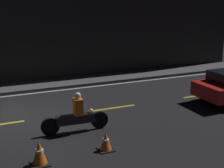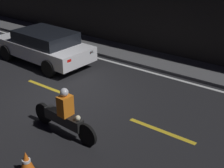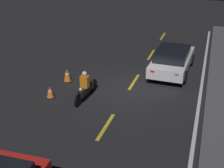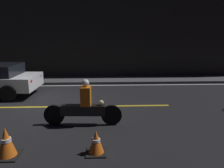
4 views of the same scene
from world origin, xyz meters
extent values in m
plane|color=black|center=(0.00, 0.00, 0.00)|extent=(56.00, 56.00, 0.00)
cube|color=#4C4C4F|center=(0.00, 4.48, 0.06)|extent=(28.00, 1.76, 0.12)
cube|color=black|center=(0.00, 5.51, 3.87)|extent=(28.00, 0.30, 7.75)
cube|color=gold|center=(3.50, 0.00, 0.00)|extent=(2.00, 0.14, 0.01)
cube|color=gold|center=(8.00, 0.00, 0.00)|extent=(2.00, 0.14, 0.01)
cube|color=silver|center=(0.00, 3.35, 0.00)|extent=(25.20, 0.14, 0.01)
cube|color=red|center=(7.01, -0.76, 0.76)|extent=(0.07, 0.20, 0.10)
cube|color=red|center=(7.04, -1.89, 0.76)|extent=(0.07, 0.20, 0.10)
cylinder|color=black|center=(7.74, -0.46, 0.32)|extent=(0.64, 0.20, 0.63)
cylinder|color=black|center=(2.30, -1.69, 0.30)|extent=(0.61, 0.11, 0.60)
cylinder|color=black|center=(0.62, -1.61, 0.30)|extent=(0.61, 0.13, 0.60)
cube|color=black|center=(1.46, -1.65, 0.45)|extent=(1.30, 0.30, 0.30)
sphere|color=#F2EABF|center=(2.00, -1.67, 0.68)|extent=(0.14, 0.14, 0.14)
cube|color=orange|center=(1.56, -1.65, 0.88)|extent=(0.30, 0.37, 0.55)
sphere|color=silver|center=(1.56, -1.65, 1.26)|extent=(0.22, 0.22, 0.22)
cube|color=black|center=(-0.04, -3.31, 0.01)|extent=(0.51, 0.51, 0.03)
cone|color=orange|center=(-0.04, -3.31, 0.36)|extent=(0.40, 0.40, 0.65)
cylinder|color=white|center=(-0.04, -3.31, 0.39)|extent=(0.22, 0.22, 0.08)
cube|color=black|center=(1.89, -3.26, 0.01)|extent=(0.45, 0.45, 0.03)
cone|color=orange|center=(1.89, -3.26, 0.29)|extent=(0.35, 0.35, 0.53)
cylinder|color=white|center=(1.89, -3.26, 0.32)|extent=(0.19, 0.19, 0.06)
camera|label=1|loc=(-1.22, -11.01, 4.31)|focal=50.00mm
camera|label=2|loc=(6.70, -6.52, 4.79)|focal=50.00mm
camera|label=3|loc=(13.31, 3.42, 6.57)|focal=50.00mm
camera|label=4|loc=(2.07, -7.70, 2.62)|focal=35.00mm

